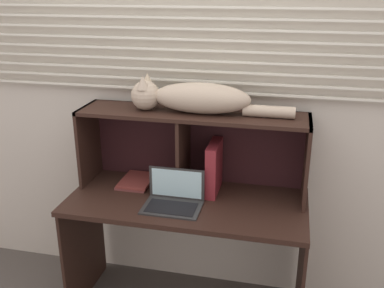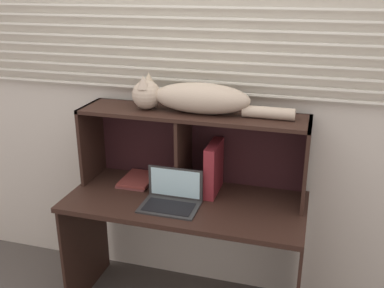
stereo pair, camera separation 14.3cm
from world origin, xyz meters
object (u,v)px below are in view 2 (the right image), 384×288
(cat, at_px, (192,98))
(binder_upright, at_px, (214,168))
(book_stack, at_px, (138,180))
(laptop, at_px, (171,198))

(cat, relative_size, binder_upright, 3.03)
(binder_upright, xyz_separation_m, book_stack, (-0.49, 0.00, -0.14))
(laptop, height_order, binder_upright, binder_upright)
(cat, xyz_separation_m, laptop, (-0.05, -0.23, -0.53))
(laptop, height_order, book_stack, laptop)
(laptop, bearing_deg, binder_upright, 50.28)
(cat, relative_size, laptop, 2.89)
(book_stack, bearing_deg, binder_upright, -0.04)
(cat, bearing_deg, laptop, -103.27)
(laptop, bearing_deg, book_stack, 143.06)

